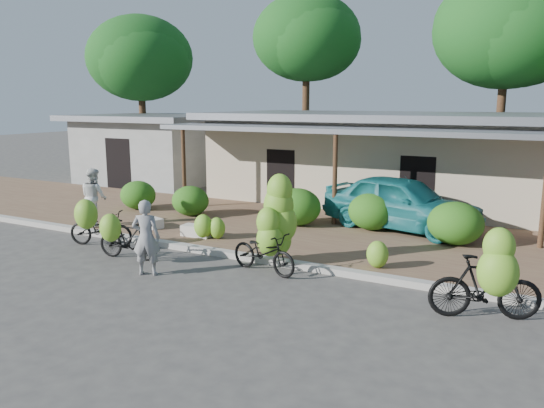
{
  "coord_description": "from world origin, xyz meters",
  "views": [
    {
      "loc": [
        5.72,
        -8.58,
        3.78
      ],
      "look_at": [
        -0.53,
        3.1,
        1.2
      ],
      "focal_mm": 35.0,
      "sensor_mm": 36.0,
      "label": 1
    }
  ],
  "objects": [
    {
      "name": "vendor",
      "position": [
        -2.0,
        0.02,
        0.84
      ],
      "size": [
        0.73,
        0.62,
        1.69
      ],
      "primitive_type": "imported",
      "rotation": [
        0.0,
        0.0,
        3.57
      ],
      "color": "gray",
      "rests_on": "ground"
    },
    {
      "name": "bike_center",
      "position": [
        0.25,
        1.67,
        0.89
      ],
      "size": [
        1.85,
        1.33,
        2.18
      ],
      "rotation": [
        0.0,
        0.0,
        1.36
      ],
      "color": "black",
      "rests_on": "ground"
    },
    {
      "name": "bike_right",
      "position": [
        4.91,
        0.8,
        0.74
      ],
      "size": [
        2.0,
        1.48,
        1.8
      ],
      "rotation": [
        0.0,
        0.0,
        1.93
      ],
      "color": "black",
      "rests_on": "ground"
    },
    {
      "name": "loose_banana_c",
      "position": [
        2.44,
        2.54,
        0.43
      ],
      "size": [
        0.49,
        0.42,
        0.61
      ],
      "primitive_type": "ellipsoid",
      "color": "#7AB22C",
      "rests_on": "sidewalk"
    },
    {
      "name": "bystander",
      "position": [
        -6.26,
        2.6,
        0.98
      ],
      "size": [
        0.98,
        0.86,
        1.72
      ],
      "primitive_type": "imported",
      "rotation": [
        0.0,
        0.0,
        2.86
      ],
      "color": "silver",
      "rests_on": "sidewalk"
    },
    {
      "name": "teal_van",
      "position": [
        1.94,
        6.41,
        0.9
      ],
      "size": [
        4.88,
        2.83,
        1.56
      ],
      "primitive_type": "imported",
      "rotation": [
        0.0,
        0.0,
        1.34
      ],
      "color": "#1A7277",
      "rests_on": "sidewalk"
    },
    {
      "name": "shop_main",
      "position": [
        0.0,
        10.93,
        1.72
      ],
      "size": [
        13.0,
        8.5,
        3.35
      ],
      "color": "#B9AB8C",
      "rests_on": "ground"
    },
    {
      "name": "tree_far_center",
      "position": [
        -5.69,
        16.11,
        6.93
      ],
      "size": [
        5.39,
        5.28,
        8.94
      ],
      "color": "#523921",
      "rests_on": "ground"
    },
    {
      "name": "loose_banana_b",
      "position": [
        -2.14,
        2.97,
        0.41
      ],
      "size": [
        0.47,
        0.4,
        0.59
      ],
      "primitive_type": "ellipsoid",
      "color": "#7AB22C",
      "rests_on": "sidewalk"
    },
    {
      "name": "hedge_4",
      "position": [
        3.62,
        5.4,
        0.68
      ],
      "size": [
        1.43,
        1.29,
        1.12
      ],
      "primitive_type": "ellipsoid",
      "color": "#255713",
      "rests_on": "sidewalk"
    },
    {
      "name": "curb",
      "position": [
        0.0,
        2.0,
        0.07
      ],
      "size": [
        60.0,
        0.25,
        0.15
      ],
      "primitive_type": "cube",
      "color": "#A8A399",
      "rests_on": "ground"
    },
    {
      "name": "shop_grey",
      "position": [
        -11.0,
        10.99,
        1.62
      ],
      "size": [
        7.0,
        6.0,
        3.15
      ],
      "color": "#9C9C97",
      "rests_on": "ground"
    },
    {
      "name": "bike_left",
      "position": [
        -3.19,
        0.61,
        0.56
      ],
      "size": [
        1.67,
        1.21,
        1.26
      ],
      "rotation": [
        0.0,
        0.0,
        1.72
      ],
      "color": "black",
      "rests_on": "ground"
    },
    {
      "name": "hedge_2",
      "position": [
        -0.92,
        5.45,
        0.68
      ],
      "size": [
        1.43,
        1.28,
        1.11
      ],
      "primitive_type": "ellipsoid",
      "color": "#255713",
      "rests_on": "sidewalk"
    },
    {
      "name": "hedge_0",
      "position": [
        -6.79,
        5.04,
        0.61
      ],
      "size": [
        1.25,
        1.13,
        0.98
      ],
      "primitive_type": "ellipsoid",
      "color": "#255713",
      "rests_on": "sidewalk"
    },
    {
      "name": "sidewalk",
      "position": [
        0.0,
        5.0,
        0.06
      ],
      "size": [
        60.0,
        6.0,
        0.12
      ],
      "primitive_type": "cube",
      "color": "#7E6144",
      "rests_on": "ground"
    },
    {
      "name": "bike_far_left",
      "position": [
        -4.66,
        1.17,
        0.57
      ],
      "size": [
        1.89,
        1.43,
        1.38
      ],
      "rotation": [
        0.0,
        0.0,
        1.85
      ],
      "color": "black",
      "rests_on": "ground"
    },
    {
      "name": "sack_near",
      "position": [
        -2.78,
        2.94,
        0.27
      ],
      "size": [
        0.87,
        0.43,
        0.3
      ],
      "primitive_type": "cube",
      "rotation": [
        0.0,
        0.0,
        0.04
      ],
      "color": "beige",
      "rests_on": "sidewalk"
    },
    {
      "name": "ground",
      "position": [
        0.0,
        0.0,
        0.0
      ],
      "size": [
        100.0,
        100.0,
        0.0
      ],
      "primitive_type": "plane",
      "color": "#43403E",
      "rests_on": "ground"
    },
    {
      "name": "sack_far",
      "position": [
        -4.59,
        3.17,
        0.26
      ],
      "size": [
        0.83,
        0.6,
        0.28
      ],
      "primitive_type": "cube",
      "rotation": [
        0.0,
        0.0,
        -0.32
      ],
      "color": "beige",
      "rests_on": "sidewalk"
    },
    {
      "name": "loose_banana_a",
      "position": [
        -2.49,
        2.84,
        0.45
      ],
      "size": [
        0.53,
        0.45,
        0.66
      ],
      "primitive_type": "ellipsoid",
      "color": "#7AB22C",
      "rests_on": "sidewalk"
    },
    {
      "name": "hedge_3",
      "position": [
        1.23,
        5.94,
        0.66
      ],
      "size": [
        1.38,
        1.24,
        1.07
      ],
      "primitive_type": "ellipsoid",
      "color": "#255713",
      "rests_on": "sidewalk"
    },
    {
      "name": "hedge_1",
      "position": [
        -4.57,
        5.05,
        0.6
      ],
      "size": [
        1.24,
        1.11,
        0.97
      ],
      "primitive_type": "ellipsoid",
      "color": "#255713",
      "rests_on": "sidewalk"
    },
    {
      "name": "tree_back_left",
      "position": [
        -13.69,
        13.11,
        6.04
      ],
      "size": [
        5.5,
        5.41,
        8.1
      ],
      "color": "#523921",
      "rests_on": "ground"
    },
    {
      "name": "tree_center_right",
      "position": [
        3.31,
        16.61,
        6.8
      ],
      "size": [
        6.12,
        6.08,
        9.13
      ],
      "color": "#523921",
      "rests_on": "ground"
    }
  ]
}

